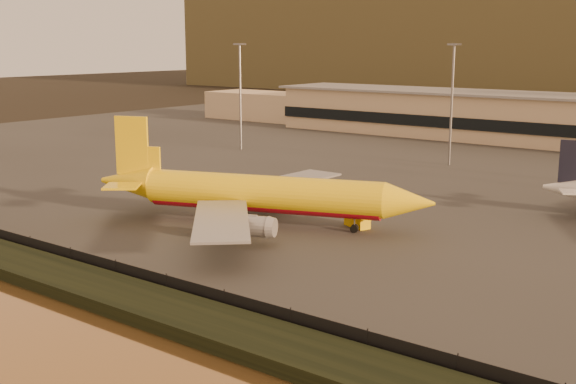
# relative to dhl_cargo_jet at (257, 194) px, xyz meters

# --- Properties ---
(ground) EXTENTS (900.00, 900.00, 0.00)m
(ground) POSITION_rel_dhl_cargo_jet_xyz_m (9.41, -15.38, -4.67)
(ground) COLOR black
(ground) RESTS_ON ground
(embankment) EXTENTS (320.00, 7.00, 1.40)m
(embankment) POSITION_rel_dhl_cargo_jet_xyz_m (9.41, -32.38, -3.97)
(embankment) COLOR black
(embankment) RESTS_ON ground
(tarmac) EXTENTS (320.00, 220.00, 0.20)m
(tarmac) POSITION_rel_dhl_cargo_jet_xyz_m (9.41, 79.62, -4.57)
(tarmac) COLOR #2D2D2D
(tarmac) RESTS_ON ground
(perimeter_fence) EXTENTS (300.00, 0.05, 2.20)m
(perimeter_fence) POSITION_rel_dhl_cargo_jet_xyz_m (9.41, -28.38, -3.37)
(perimeter_fence) COLOR black
(perimeter_fence) RESTS_ON tarmac
(terminal_building) EXTENTS (202.00, 25.00, 12.60)m
(terminal_building) POSITION_rel_dhl_cargo_jet_xyz_m (-5.12, 110.17, 1.58)
(terminal_building) COLOR #C7AE8A
(terminal_building) RESTS_ON tarmac
(apron_light_masts) EXTENTS (152.20, 12.20, 25.40)m
(apron_light_masts) POSITION_rel_dhl_cargo_jet_xyz_m (24.41, 59.62, 11.04)
(apron_light_masts) COLOR slate
(apron_light_masts) RESTS_ON tarmac
(dhl_cargo_jet) EXTENTS (48.55, 46.11, 14.96)m
(dhl_cargo_jet) POSITION_rel_dhl_cargo_jet_xyz_m (0.00, 0.00, 0.00)
(dhl_cargo_jet) COLOR yellow
(dhl_cargo_jet) RESTS_ON tarmac
(gse_vehicle_yellow) EXTENTS (4.38, 3.18, 1.80)m
(gse_vehicle_yellow) POSITION_rel_dhl_cargo_jet_xyz_m (11.98, 7.59, -3.57)
(gse_vehicle_yellow) COLOR yellow
(gse_vehicle_yellow) RESTS_ON tarmac
(gse_vehicle_white) EXTENTS (4.23, 3.07, 1.74)m
(gse_vehicle_white) POSITION_rel_dhl_cargo_jet_xyz_m (-15.52, 15.99, -3.60)
(gse_vehicle_white) COLOR white
(gse_vehicle_white) RESTS_ON tarmac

